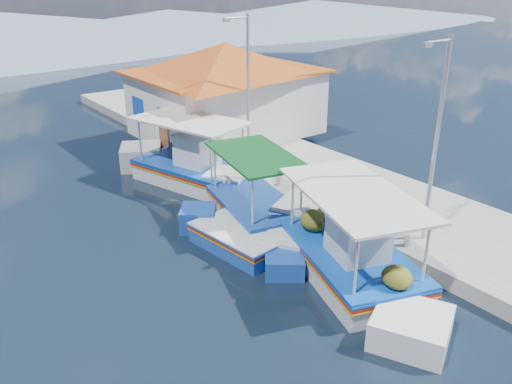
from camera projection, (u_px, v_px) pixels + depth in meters
ground at (369, 345)px, 12.22m from camera, size 160.00×160.00×0.00m
quay at (355, 194)px, 19.81m from camera, size 5.00×44.00×0.50m
bollards at (329, 205)px, 17.93m from camera, size 0.20×17.20×0.30m
main_caique at (347, 257)px, 14.87m from camera, size 4.30×8.18×2.84m
caique_green_canopy at (254, 210)px, 18.15m from camera, size 3.21×7.11×2.72m
caique_blue_hull at (238, 241)px, 16.38m from camera, size 2.06×5.49×0.98m
caique_far at (192, 169)px, 21.47m from camera, size 3.96×8.00×2.92m
harbor_building at (226, 87)px, 25.61m from camera, size 10.49×10.49×4.40m
lamp_post_near at (436, 132)px, 14.69m from camera, size 1.21×0.14×6.00m
lamp_post_far at (246, 82)px, 21.31m from camera, size 1.21×0.14×6.00m
mountain_ridge at (14, 31)px, 56.23m from camera, size 171.40×96.00×5.50m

